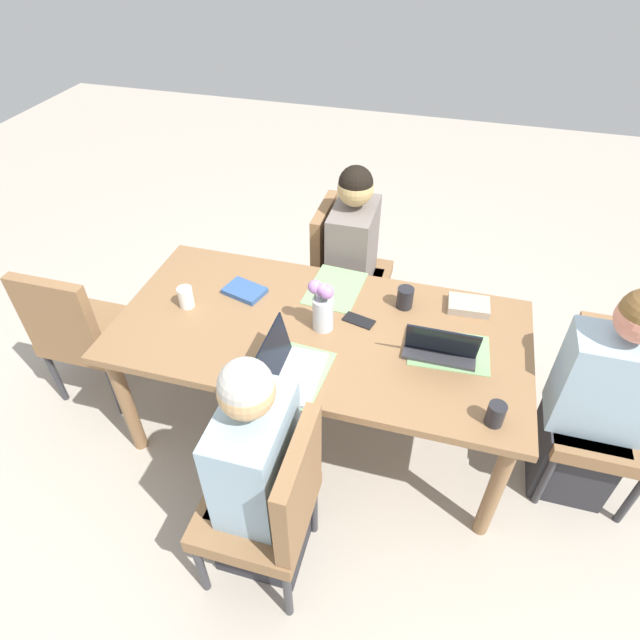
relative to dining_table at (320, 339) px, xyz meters
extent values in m
plane|color=#B2A899|center=(0.00, 0.00, -0.65)|extent=(10.00, 10.00, 0.00)
cube|color=olive|center=(0.00, 0.00, 0.05)|extent=(1.96, 0.96, 0.04)
cylinder|color=olive|center=(-0.90, -0.40, -0.31)|extent=(0.07, 0.07, 0.69)
cylinder|color=olive|center=(0.90, -0.40, -0.31)|extent=(0.07, 0.07, 0.69)
cylinder|color=olive|center=(-0.90, 0.40, -0.31)|extent=(0.07, 0.07, 0.69)
cylinder|color=olive|center=(0.90, 0.40, -0.31)|extent=(0.07, 0.07, 0.69)
cube|color=olive|center=(0.02, -0.84, -0.24)|extent=(0.44, 0.44, 0.08)
cube|color=olive|center=(0.21, -0.84, 0.02)|extent=(0.06, 0.42, 0.45)
cylinder|color=#333338|center=(-0.17, -1.03, -0.47)|extent=(0.04, 0.04, 0.37)
cylinder|color=#333338|center=(-0.17, -0.65, -0.47)|extent=(0.04, 0.04, 0.37)
cylinder|color=#333338|center=(0.21, -1.03, -0.47)|extent=(0.04, 0.04, 0.37)
cylinder|color=#333338|center=(0.21, -0.65, -0.47)|extent=(0.04, 0.04, 0.37)
cube|color=#2D2D33|center=(0.02, -0.78, -0.43)|extent=(0.36, 0.34, 0.45)
cube|color=slate|center=(0.02, -0.78, 0.05)|extent=(0.24, 0.40, 0.50)
sphere|color=tan|center=(0.02, -0.78, 0.42)|extent=(0.20, 0.20, 0.20)
sphere|color=black|center=(0.02, -0.78, 0.45)|extent=(0.19, 0.19, 0.19)
cube|color=olive|center=(-1.35, -0.01, -0.24)|extent=(0.44, 0.44, 0.08)
cube|color=olive|center=(-1.35, -0.20, 0.02)|extent=(0.42, 0.06, 0.45)
cylinder|color=#333338|center=(-1.54, 0.18, -0.47)|extent=(0.04, 0.04, 0.37)
cylinder|color=#333338|center=(-1.16, 0.18, -0.47)|extent=(0.04, 0.04, 0.37)
cylinder|color=#333338|center=(-1.54, -0.20, -0.47)|extent=(0.04, 0.04, 0.37)
cylinder|color=#333338|center=(-1.16, -0.20, -0.47)|extent=(0.04, 0.04, 0.37)
cube|color=#2D2D33|center=(-1.29, -0.01, -0.43)|extent=(0.34, 0.36, 0.45)
cube|color=#99B7CC|center=(-1.29, -0.01, 0.05)|extent=(0.40, 0.24, 0.50)
cube|color=olive|center=(0.05, 0.80, -0.24)|extent=(0.44, 0.44, 0.08)
cube|color=olive|center=(-0.14, 0.80, 0.02)|extent=(0.06, 0.42, 0.45)
cylinder|color=#333338|center=(0.24, 0.99, -0.47)|extent=(0.04, 0.04, 0.37)
cylinder|color=#333338|center=(0.24, 0.61, -0.47)|extent=(0.04, 0.04, 0.37)
cylinder|color=#333338|center=(-0.14, 0.99, -0.47)|extent=(0.04, 0.04, 0.37)
cylinder|color=#333338|center=(-0.14, 0.61, -0.47)|extent=(0.04, 0.04, 0.37)
cube|color=#2D2D33|center=(0.05, 0.74, -0.43)|extent=(0.36, 0.34, 0.45)
cube|color=#99B7CC|center=(0.05, 0.74, 0.05)|extent=(0.24, 0.40, 0.50)
sphere|color=tan|center=(0.05, 0.74, 0.42)|extent=(0.20, 0.20, 0.20)
sphere|color=beige|center=(0.05, 0.74, 0.45)|extent=(0.19, 0.19, 0.19)
cube|color=olive|center=(1.31, 0.03, -0.24)|extent=(0.44, 0.44, 0.08)
cube|color=olive|center=(1.31, 0.22, 0.02)|extent=(0.42, 0.06, 0.45)
cylinder|color=#333338|center=(1.50, -0.16, -0.47)|extent=(0.04, 0.04, 0.37)
cylinder|color=#333338|center=(1.12, -0.16, -0.47)|extent=(0.04, 0.04, 0.37)
cylinder|color=#333338|center=(1.50, 0.22, -0.47)|extent=(0.04, 0.04, 0.37)
cylinder|color=#333338|center=(1.12, 0.22, -0.47)|extent=(0.04, 0.04, 0.37)
cylinder|color=silver|center=(-0.01, -0.01, 0.16)|extent=(0.10, 0.10, 0.17)
sphere|color=#B27AC6|center=(0.02, 0.00, 0.32)|extent=(0.06, 0.06, 0.06)
cylinder|color=#477A3D|center=(0.02, 0.00, 0.28)|extent=(0.01, 0.01, 0.07)
sphere|color=#B27AC6|center=(-0.01, 0.01, 0.32)|extent=(0.05, 0.05, 0.05)
cylinder|color=#477A3D|center=(-0.01, 0.01, 0.28)|extent=(0.01, 0.01, 0.07)
sphere|color=#B27AC6|center=(-0.03, 0.01, 0.30)|extent=(0.07, 0.07, 0.07)
cylinder|color=#477A3D|center=(-0.03, 0.01, 0.27)|extent=(0.01, 0.01, 0.06)
sphere|color=#B27AC6|center=(-0.03, -0.02, 0.29)|extent=(0.06, 0.06, 0.06)
cylinder|color=#477A3D|center=(-0.03, -0.02, 0.27)|extent=(0.01, 0.01, 0.05)
sphere|color=#B27AC6|center=(0.00, -0.02, 0.28)|extent=(0.05, 0.05, 0.05)
cylinder|color=#477A3D|center=(0.00, -0.02, 0.26)|extent=(0.01, 0.01, 0.03)
cube|color=#7FAD70|center=(0.01, -0.32, 0.08)|extent=(0.28, 0.38, 0.00)
cube|color=#7FAD70|center=(-0.61, -0.01, 0.08)|extent=(0.38, 0.28, 0.00)
cube|color=#7FAD70|center=(0.02, 0.32, 0.08)|extent=(0.29, 0.38, 0.00)
cube|color=silver|center=(0.02, 0.34, 0.09)|extent=(0.22, 0.32, 0.02)
cube|color=black|center=(0.11, 0.34, 0.19)|extent=(0.05, 0.31, 0.20)
cube|color=#38383D|center=(-0.57, -0.01, 0.09)|extent=(0.32, 0.22, 0.02)
cube|color=black|center=(-0.57, 0.07, 0.19)|extent=(0.31, 0.08, 0.19)
cylinder|color=white|center=(0.68, 0.02, 0.13)|extent=(0.07, 0.07, 0.11)
cylinder|color=#232328|center=(-0.81, 0.36, 0.13)|extent=(0.07, 0.07, 0.10)
cylinder|color=#232328|center=(-0.36, -0.27, 0.13)|extent=(0.08, 0.08, 0.11)
cube|color=#335693|center=(0.45, -0.16, 0.09)|extent=(0.23, 0.19, 0.03)
cube|color=#B2A38E|center=(-0.67, -0.34, 0.10)|extent=(0.21, 0.15, 0.04)
cube|color=black|center=(-0.17, -0.10, 0.08)|extent=(0.16, 0.11, 0.01)
camera|label=1|loc=(-0.50, 1.80, 1.75)|focal=29.54mm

